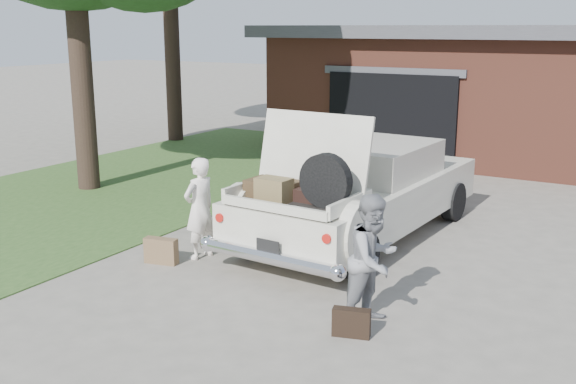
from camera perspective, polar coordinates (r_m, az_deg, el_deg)
The scene contains 8 objects.
ground at distance 8.92m, azimuth -1.97°, elevation -7.68°, with size 90.00×90.00×0.00m, color gray.
grass_strip at distance 14.48m, azimuth -14.09°, elevation 0.41°, with size 6.00×16.00×0.02m, color #2D4C1E.
house at distance 18.86m, azimuth 19.90°, elevation 8.16°, with size 12.80×7.80×3.30m.
sedan at distance 10.63m, azimuth 6.21°, elevation 0.11°, with size 2.28×5.29×2.13m.
woman_left at distance 9.72m, azimuth -7.49°, elevation -1.38°, with size 0.54×0.35×1.48m, color white.
woman_right at distance 7.57m, azimuth 7.24°, elevation -5.71°, with size 0.73×0.57×1.50m, color gray.
suitcase_left at distance 9.72m, azimuth -10.70°, elevation -4.92°, with size 0.48×0.15×0.37m, color brown.
suitcase_right at distance 7.44m, azimuth 5.39°, elevation -10.95°, with size 0.41×0.13×0.32m, color black.
Camera 1 is at (4.46, -7.00, 3.27)m, focal length 42.00 mm.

